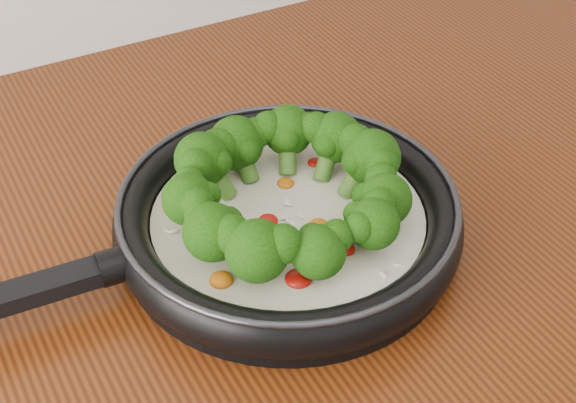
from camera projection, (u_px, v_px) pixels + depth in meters
skillet at (285, 212)px, 0.78m from camera, size 0.52×0.35×0.10m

